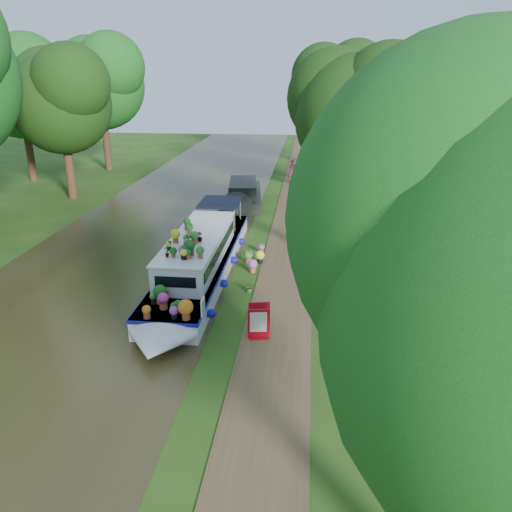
# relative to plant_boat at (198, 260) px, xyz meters

# --- Properties ---
(ground) EXTENTS (100.00, 100.00, 0.00)m
(ground) POSITION_rel_plant_boat_xyz_m (2.25, -1.43, -0.85)
(ground) COLOR #204110
(ground) RESTS_ON ground
(canal_water) EXTENTS (10.00, 100.00, 0.02)m
(canal_water) POSITION_rel_plant_boat_xyz_m (-3.75, -1.43, -0.84)
(canal_water) COLOR #2B2713
(canal_water) RESTS_ON ground
(towpath) EXTENTS (2.20, 100.00, 0.03)m
(towpath) POSITION_rel_plant_boat_xyz_m (3.45, -1.43, -0.84)
(towpath) COLOR #4C3A23
(towpath) RESTS_ON ground
(plant_boat) EXTENTS (2.29, 13.52, 2.30)m
(plant_boat) POSITION_rel_plant_boat_xyz_m (0.00, 0.00, 0.00)
(plant_boat) COLOR silver
(plant_boat) RESTS_ON canal_water
(tree_near_overhang) EXTENTS (5.52, 5.28, 8.99)m
(tree_near_overhang) POSITION_rel_plant_boat_xyz_m (6.04, 1.63, 5.75)
(tree_near_overhang) COLOR #321E10
(tree_near_overhang) RESTS_ON ground
(tree_near_mid) EXTENTS (6.90, 6.60, 9.40)m
(tree_near_mid) POSITION_rel_plant_boat_xyz_m (6.73, 13.65, 5.58)
(tree_near_mid) COLOR #321E10
(tree_near_mid) RESTS_ON ground
(tree_near_far) EXTENTS (7.59, 7.26, 10.30)m
(tree_near_far) POSITION_rel_plant_boat_xyz_m (6.23, 24.65, 6.20)
(tree_near_far) COLOR #321E10
(tree_near_far) RESTS_ON ground
(tree_far_c) EXTENTS (7.13, 6.82, 9.59)m
(tree_far_c) POSITION_rel_plant_boat_xyz_m (-11.27, 12.65, 5.67)
(tree_far_c) COLOR #321E10
(tree_far_c) RESTS_ON ground
(tree_far_d) EXTENTS (8.05, 7.70, 10.85)m
(tree_far_d) POSITION_rel_plant_boat_xyz_m (-12.77, 22.66, 6.55)
(tree_far_d) COLOR #321E10
(tree_far_d) RESTS_ON ground
(tree_far_h) EXTENTS (7.82, 7.48, 10.49)m
(tree_far_h) POSITION_rel_plant_boat_xyz_m (-16.77, 17.66, 6.28)
(tree_far_h) COLOR #321E10
(tree_far_h) RESTS_ON ground
(second_boat) EXTENTS (2.85, 7.59, 1.43)m
(second_boat) POSITION_rel_plant_boat_xyz_m (0.16, 12.37, -0.27)
(second_boat) COLOR black
(second_boat) RESTS_ON canal_water
(sandwich_board) EXTENTS (0.72, 0.65, 1.09)m
(sandwich_board) POSITION_rel_plant_boat_xyz_m (2.90, -4.42, -0.33)
(sandwich_board) COLOR #9E0B15
(sandwich_board) RESTS_ON towpath
(pedestrian_pink) EXTENTS (0.71, 0.50, 1.85)m
(pedestrian_pink) POSITION_rel_plant_boat_xyz_m (3.01, 18.38, 0.10)
(pedestrian_pink) COLOR #D75884
(pedestrian_pink) RESTS_ON towpath
(pedestrian_dark) EXTENTS (0.79, 0.65, 1.53)m
(pedestrian_dark) POSITION_rel_plant_boat_xyz_m (4.15, 19.30, -0.06)
(pedestrian_dark) COLOR black
(pedestrian_dark) RESTS_ON towpath
(verge_plant) EXTENTS (0.40, 0.35, 0.41)m
(verge_plant) POSITION_rel_plant_boat_xyz_m (2.18, -1.01, -0.65)
(verge_plant) COLOR #34621D
(verge_plant) RESTS_ON ground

